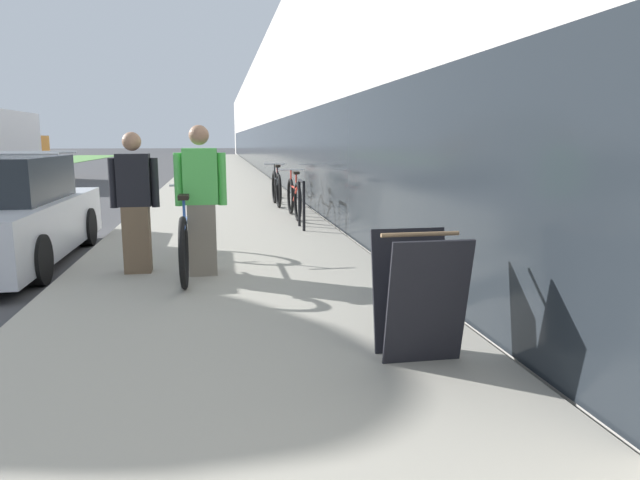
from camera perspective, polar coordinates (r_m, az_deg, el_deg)
sidewalk_slab at (r=25.79m, az=-9.92°, el=6.31°), size 3.80×70.00×0.16m
storefront_facade at (r=34.49m, az=1.72°, el=12.08°), size 10.01×70.00×5.86m
tandem_bicycle at (r=6.95m, az=-13.04°, el=0.45°), size 0.52×2.68×0.95m
person_rider at (r=6.55m, az=-11.80°, el=3.86°), size 0.57×0.22×1.68m
person_bystander at (r=6.85m, az=-18.01°, el=3.53°), size 0.55×0.21×1.61m
bike_rack_hoop at (r=9.84m, az=-1.86°, el=4.12°), size 0.05×0.60×0.84m
cruiser_bike_nearest at (r=11.28m, az=-2.62°, el=4.24°), size 0.52×1.81×0.93m
cruiser_bike_middle at (r=13.41m, az=-4.37°, el=5.20°), size 0.52×1.75×0.97m
cruiser_bike_farthest at (r=15.66m, az=-4.40°, el=5.73°), size 0.52×1.67×0.85m
sandwich_board_sign at (r=4.07m, az=9.81°, el=-5.44°), size 0.56×0.56×0.90m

